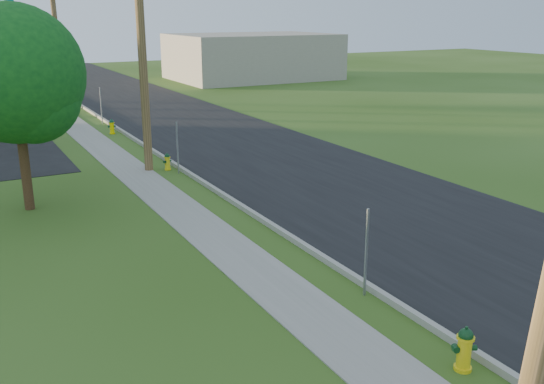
% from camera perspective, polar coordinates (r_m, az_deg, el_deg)
% --- Properties ---
extents(road, '(8.00, 120.00, 0.02)m').
position_cam_1_polar(road, '(20.34, 8.50, -0.60)').
color(road, black).
rests_on(road, ground).
extents(curb, '(0.15, 120.00, 0.15)m').
position_cam_1_polar(curb, '(18.29, -1.61, -2.18)').
color(curb, gray).
rests_on(curb, ground).
extents(sidewalk, '(1.50, 120.00, 0.03)m').
position_cam_1_polar(sidewalk, '(17.64, -6.69, -3.23)').
color(sidewalk, gray).
rests_on(sidewalk, ground).
extents(utility_pole_mid, '(1.40, 0.32, 9.80)m').
position_cam_1_polar(utility_pole_mid, '(23.46, -12.19, 13.80)').
color(utility_pole_mid, brown).
rests_on(utility_pole_mid, ground).
extents(utility_pole_far, '(1.40, 0.32, 9.50)m').
position_cam_1_polar(utility_pole_far, '(41.03, -19.65, 14.10)').
color(utility_pole_far, brown).
rests_on(utility_pole_far, ground).
extents(sign_post_near, '(0.05, 0.04, 2.00)m').
position_cam_1_polar(sign_post_near, '(13.23, 8.86, -5.68)').
color(sign_post_near, gray).
rests_on(sign_post_near, ground).
extents(sign_post_mid, '(0.05, 0.04, 2.00)m').
position_cam_1_polar(sign_post_mid, '(23.29, -8.89, 4.11)').
color(sign_post_mid, gray).
rests_on(sign_post_mid, ground).
extents(sign_post_far, '(0.05, 0.04, 2.00)m').
position_cam_1_polar(sign_post_far, '(34.85, -15.79, 7.83)').
color(sign_post_far, gray).
rests_on(sign_post_far, ground).
extents(price_pylon, '(0.34, 2.04, 6.85)m').
position_cam_1_polar(price_pylon, '(28.11, -23.49, 14.23)').
color(price_pylon, gray).
rests_on(price_pylon, ground).
extents(distant_building, '(14.00, 10.00, 4.00)m').
position_cam_1_polar(distant_building, '(56.58, -1.85, 12.63)').
color(distant_building, gray).
rests_on(distant_building, ground).
extents(tree_verge, '(4.14, 4.14, 6.28)m').
position_cam_1_polar(tree_verge, '(19.70, -22.77, 9.74)').
color(tree_verge, '#332513').
rests_on(tree_verge, ground).
extents(hydrant_near, '(0.43, 0.38, 0.84)m').
position_cam_1_polar(hydrant_near, '(11.26, 17.67, -13.89)').
color(hydrant_near, yellow).
rests_on(hydrant_near, ground).
extents(hydrant_mid, '(0.35, 0.32, 0.68)m').
position_cam_1_polar(hydrant_mid, '(24.06, -9.82, 2.84)').
color(hydrant_mid, yellow).
rests_on(hydrant_mid, ground).
extents(hydrant_far, '(0.40, 0.35, 0.76)m').
position_cam_1_polar(hydrant_far, '(31.84, -14.84, 5.97)').
color(hydrant_far, '#FEE300').
rests_on(hydrant_far, ground).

